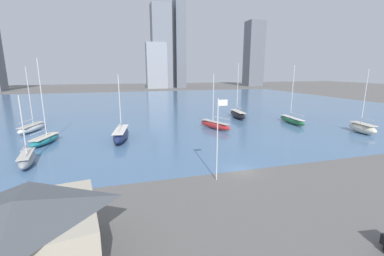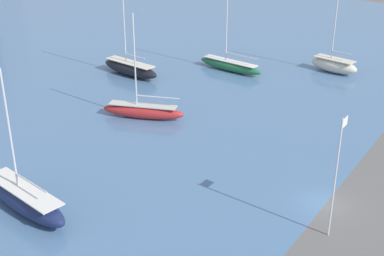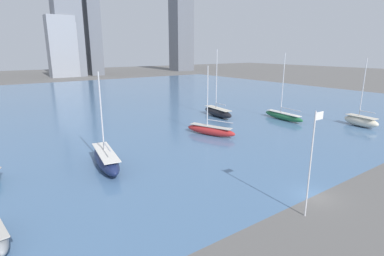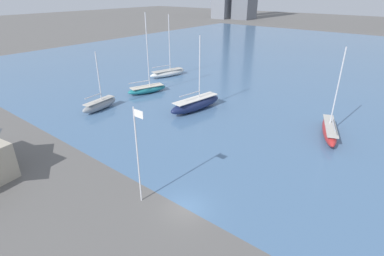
{
  "view_description": "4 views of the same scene",
  "coord_description": "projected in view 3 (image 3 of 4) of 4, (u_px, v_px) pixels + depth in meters",
  "views": [
    {
      "loc": [
        -15.22,
        -28.96,
        12.99
      ],
      "look_at": [
        -2.11,
        15.75,
        2.6
      ],
      "focal_mm": 24.0,
      "sensor_mm": 36.0,
      "label": 1
    },
    {
      "loc": [
        -38.78,
        -12.02,
        24.88
      ],
      "look_at": [
        -1.88,
        12.5,
        4.74
      ],
      "focal_mm": 50.0,
      "sensor_mm": 36.0,
      "label": 2
    },
    {
      "loc": [
        -27.12,
        -15.86,
        14.89
      ],
      "look_at": [
        -5.5,
        14.35,
        5.22
      ],
      "focal_mm": 28.0,
      "sensor_mm": 36.0,
      "label": 3
    },
    {
      "loc": [
        14.72,
        -17.18,
        19.12
      ],
      "look_at": [
        -7.89,
        10.86,
        2.2
      ],
      "focal_mm": 28.0,
      "sensor_mm": 36.0,
      "label": 4
    }
  ],
  "objects": [
    {
      "name": "sailboat_red",
      "position": [
        211.0,
        130.0,
        53.95
      ],
      "size": [
        5.1,
        9.76,
        12.34
      ],
      "rotation": [
        0.0,
        0.0,
        0.36
      ],
      "color": "#B72828",
      "rests_on": "harbor_water"
    },
    {
      "name": "sailboat_cream",
      "position": [
        361.0,
        121.0,
        60.19
      ],
      "size": [
        3.5,
        7.52,
        13.44
      ],
      "rotation": [
        0.0,
        0.0,
        -0.16
      ],
      "color": "beige",
      "rests_on": "harbor_water"
    },
    {
      "name": "distant_city_skyline",
      "position": [
        30.0,
        26.0,
        159.09
      ],
      "size": [
        218.76,
        22.2,
        67.5
      ],
      "color": "slate",
      "rests_on": "ground_plane"
    },
    {
      "name": "sailboat_green",
      "position": [
        283.0,
        116.0,
        65.97
      ],
      "size": [
        2.83,
        10.9,
        14.37
      ],
      "rotation": [
        0.0,
        0.0,
        -0.1
      ],
      "color": "#236B3D",
      "rests_on": "harbor_water"
    },
    {
      "name": "sailboat_navy",
      "position": [
        106.0,
        159.0,
        39.02
      ],
      "size": [
        4.09,
        11.07,
        12.35
      ],
      "rotation": [
        0.0,
        0.0,
        -0.15
      ],
      "color": "#19234C",
      "rests_on": "harbor_water"
    },
    {
      "name": "flag_pole",
      "position": [
        311.0,
        161.0,
        26.44
      ],
      "size": [
        1.24,
        0.14,
        9.92
      ],
      "color": "silver",
      "rests_on": "ground_plane"
    },
    {
      "name": "ground_plane",
      "position": [
        314.0,
        196.0,
        31.5
      ],
      "size": [
        500.0,
        500.0,
        0.0
      ],
      "primitive_type": "plane",
      "color": "#605E5B"
    },
    {
      "name": "sailboat_black",
      "position": [
        218.0,
        112.0,
        69.05
      ],
      "size": [
        3.42,
        10.45,
        15.07
      ],
      "rotation": [
        0.0,
        0.0,
        -0.11
      ],
      "color": "black",
      "rests_on": "harbor_water"
    },
    {
      "name": "harbor_water",
      "position": [
        96.0,
        103.0,
        86.59
      ],
      "size": [
        180.0,
        140.0,
        0.0
      ],
      "color": "#4C7099",
      "rests_on": "ground_plane"
    }
  ]
}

